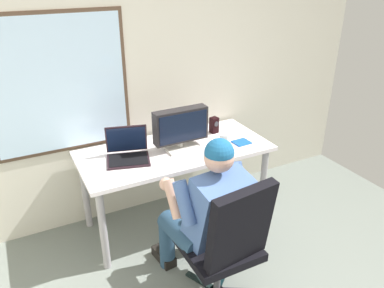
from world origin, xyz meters
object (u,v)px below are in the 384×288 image
object	(u,v)px
person_seated	(207,210)
desk_speaker	(214,125)
laptop	(127,150)
cd_case	(241,142)
wine_glass	(224,139)
office_chair	(229,240)
desk	(175,158)
crt_monitor	(181,127)

from	to	relation	value
person_seated	desk_speaker	size ratio (longest dim) A/B	8.25
laptop	desk_speaker	size ratio (longest dim) A/B	2.71
desk_speaker	cd_case	size ratio (longest dim) A/B	0.98
wine_glass	laptop	bearing A→B (deg)	163.72
person_seated	office_chair	bearing A→B (deg)	-84.33
office_chair	desk_speaker	world-z (taller)	office_chair
person_seated	cd_case	size ratio (longest dim) A/B	8.10
person_seated	wine_glass	distance (m)	0.77
desk	wine_glass	world-z (taller)	wine_glass
person_seated	cd_case	bearing A→B (deg)	41.59
wine_glass	cd_case	distance (m)	0.23
person_seated	crt_monitor	bearing A→B (deg)	77.52
office_chair	person_seated	bearing A→B (deg)	95.67
office_chair	cd_case	bearing A→B (deg)	52.61
crt_monitor	desk_speaker	bearing A→B (deg)	20.95
desk	desk_speaker	size ratio (longest dim) A/B	10.97
desk	wine_glass	xyz separation A→B (m)	(0.36, -0.19, 0.18)
office_chair	person_seated	world-z (taller)	person_seated
desk_speaker	cd_case	world-z (taller)	desk_speaker
desk_speaker	cd_case	xyz separation A→B (m)	(0.10, -0.31, -0.07)
desk	crt_monitor	xyz separation A→B (m)	(0.05, -0.01, 0.28)
crt_monitor	person_seated	bearing A→B (deg)	-102.48
laptop	person_seated	bearing A→B (deg)	-69.78
laptop	wine_glass	xyz separation A→B (m)	(0.77, -0.22, 0.03)
office_chair	cd_case	size ratio (longest dim) A/B	6.65
laptop	cd_case	bearing A→B (deg)	-10.72
crt_monitor	desk_speaker	xyz separation A→B (m)	(0.41, 0.16, -0.12)
desk	office_chair	bearing A→B (deg)	-94.93
office_chair	person_seated	xyz separation A→B (m)	(-0.03, 0.25, 0.08)
crt_monitor	desk_speaker	distance (m)	0.46
crt_monitor	wine_glass	distance (m)	0.38
desk	cd_case	world-z (taller)	cd_case
office_chair	laptop	world-z (taller)	office_chair
person_seated	desk_speaker	bearing A→B (deg)	57.50
crt_monitor	wine_glass	xyz separation A→B (m)	(0.31, -0.19, -0.10)
desk_speaker	crt_monitor	bearing A→B (deg)	-159.05
cd_case	crt_monitor	bearing A→B (deg)	164.06
laptop	desk_speaker	distance (m)	0.88
office_chair	crt_monitor	bearing A→B (deg)	82.01
desk	desk_speaker	world-z (taller)	desk_speaker
person_seated	laptop	bearing A→B (deg)	110.22
office_chair	crt_monitor	distance (m)	1.08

